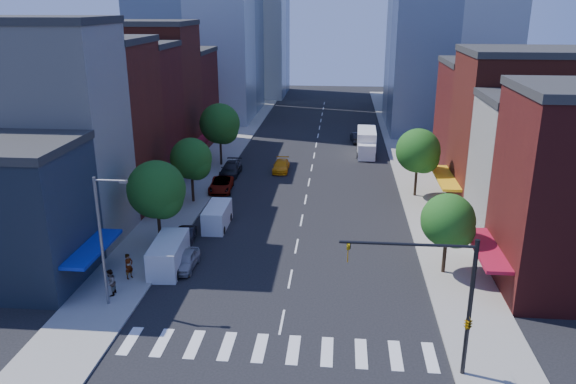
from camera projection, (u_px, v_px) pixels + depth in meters
name	position (u px, v px, depth m)	size (l,w,h in m)	color
ground	(282.00, 322.00, 36.22)	(220.00, 220.00, 0.00)	black
sidewalk_left	(220.00, 157.00, 75.04)	(5.00, 120.00, 0.15)	gray
sidewalk_right	(409.00, 161.00, 72.83)	(5.00, 120.00, 0.15)	gray
crosswalk	(277.00, 349.00, 33.38)	(19.00, 3.00, 0.01)	silver
bldg_left_1	(45.00, 137.00, 46.53)	(12.00, 8.00, 18.00)	#B9B5AB
bldg_left_2	(90.00, 128.00, 54.87)	(12.00, 9.00, 16.00)	#571C14
bldg_left_3	(123.00, 116.00, 63.05)	(12.00, 8.00, 15.00)	#541615
bldg_left_4	(147.00, 96.00, 70.75)	(12.00, 9.00, 17.00)	#571C14
bldg_left_5	(170.00, 99.00, 80.35)	(12.00, 10.00, 13.00)	#541615
bldg_right_1	(551.00, 175.00, 46.59)	(12.00, 8.00, 12.00)	#B9B5AB
bldg_right_2	(521.00, 134.00, 54.60)	(12.00, 10.00, 15.00)	#571C14
bldg_right_3	(494.00, 123.00, 64.36)	(12.00, 10.00, 13.00)	#541615
traffic_signal	(459.00, 309.00, 29.76)	(7.24, 2.24, 8.00)	black
streetlight	(103.00, 234.00, 36.52)	(2.25, 0.25, 9.00)	slate
tree_left_near	(158.00, 192.00, 45.98)	(4.80, 4.80, 7.30)	black
tree_left_mid	(192.00, 160.00, 56.47)	(4.20, 4.20, 6.65)	black
tree_left_far	(221.00, 125.00, 69.46)	(5.00, 5.00, 7.75)	black
tree_right_near	(450.00, 223.00, 41.32)	(4.00, 4.00, 6.20)	black
tree_right_far	(419.00, 153.00, 58.09)	(4.60, 4.60, 7.20)	black
parked_car_front	(185.00, 260.00, 43.37)	(1.60, 3.98, 1.36)	#9D9EA2
parked_car_second	(185.00, 237.00, 47.85)	(1.37, 3.92, 1.29)	black
parked_car_third	(221.00, 185.00, 61.28)	(2.39, 5.17, 1.44)	#999999
parked_car_rear	(231.00, 169.00, 67.10)	(2.13, 5.23, 1.52)	black
cargo_van_near	(168.00, 255.00, 43.08)	(2.51, 5.59, 2.33)	silver
cargo_van_far	(217.00, 217.00, 51.23)	(2.01, 4.84, 2.06)	white
taxi	(281.00, 166.00, 68.61)	(1.87, 4.59, 1.33)	#FFA10D
traffic_car_oncoming	(357.00, 137.00, 83.01)	(1.57, 4.51, 1.48)	black
traffic_car_far	(368.00, 141.00, 80.50)	(1.76, 4.37, 1.49)	#999999
box_truck	(366.00, 143.00, 76.13)	(2.67, 8.15, 3.26)	white
pedestrian_near	(129.00, 266.00, 41.38)	(0.71, 0.47, 1.96)	#999999
pedestrian_far	(110.00, 283.00, 38.97)	(0.93, 0.73, 1.92)	#999999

